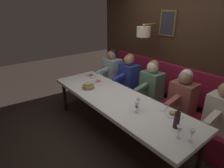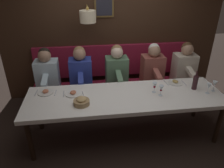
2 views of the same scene
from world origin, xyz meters
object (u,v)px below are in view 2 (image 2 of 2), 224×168
Objects in this scene: dining_table at (125,99)px; diner_far at (81,70)px; wine_glass_1 at (215,84)px; wine_glass_3 at (209,86)px; bread_bowl at (81,102)px; wine_glass_0 at (155,85)px; wine_glass_2 at (161,88)px; wine_bottle at (195,82)px; diner_nearest at (185,64)px; diner_farthest at (47,71)px; diner_near at (153,66)px; diner_middle at (117,68)px.

diner_far reaches higher than dining_table.
wine_glass_1 is 1.00× the size of wine_glass_3.
wine_glass_0 is at bearing -79.39° from bread_bowl.
wine_bottle is (0.12, -0.59, 0.00)m from wine_glass_2.
wine_glass_2 is 1.00× the size of wine_glass_3.
diner_nearest is 3.60× the size of bread_bowl.
wine_glass_3 is (-0.97, -2.49, 0.04)m from diner_farthest.
wine_glass_1 is (-0.04, -1.36, 0.18)m from dining_table.
diner_near is at bearing -37.70° from dining_table.
dining_table is 1.53m from diner_farthest.
diner_near is at bearing -9.95° from wine_glass_2.
diner_far is 1.94m from wine_bottle.
diner_far is 1.04m from bread_bowl.
wine_glass_1 is 0.28m from wine_bottle.
diner_nearest is 1.00× the size of diner_far.
diner_farthest is at bearing 70.63° from wine_glass_1.
dining_table is 0.89m from diner_middle.
diner_middle reaches higher than dining_table.
wine_glass_1 is at bearing -123.90° from diner_middle.
diner_farthest reaches higher than wine_glass_1.
diner_middle is at bearing 56.10° from wine_glass_1.
dining_table is at bearing -75.93° from bread_bowl.
dining_table is at bearing -179.95° from diner_middle.
diner_nearest is 1.31m from diner_middle.
diner_near is 1.14m from wine_glass_1.
diner_nearest is 1.23m from wine_glass_2.
wine_glass_0 is 0.12m from wine_glass_2.
diner_near and diner_farthest have the same top height.
diner_far is 3.60× the size of bread_bowl.
bread_bowl is at bearing 93.58° from wine_glass_1.
diner_middle is at bearing -31.68° from bread_bowl.
diner_far is 4.82× the size of wine_glass_0.
diner_farthest is 2.64× the size of wine_bottle.
diner_farthest is 2.77m from wine_glass_1.
diner_far is at bearing 62.81° from wine_glass_3.
bread_bowl is (-0.13, 2.01, -0.07)m from wine_glass_1.
diner_farthest reaches higher than wine_bottle.
diner_far is at bearing 0.66° from bread_bowl.
dining_table is 1.58m from diner_nearest.
wine_glass_1 is at bearing -109.37° from diner_farthest.
diner_nearest is 0.92m from wine_glass_1.
diner_farthest reaches higher than wine_glass_0.
diner_far and diner_farthest have the same top height.
diner_middle is 0.66m from diner_far.
diner_nearest and diner_far have the same top height.
wine_glass_0 is (-0.84, -1.11, 0.04)m from diner_far.
dining_table is 17.90× the size of wine_glass_2.
wine_glass_1 is at bearing -114.42° from diner_far.
wine_glass_0 is (-0.84, -1.70, 0.04)m from diner_farthest.
wine_glass_3 is (-0.09, -1.24, 0.18)m from dining_table.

